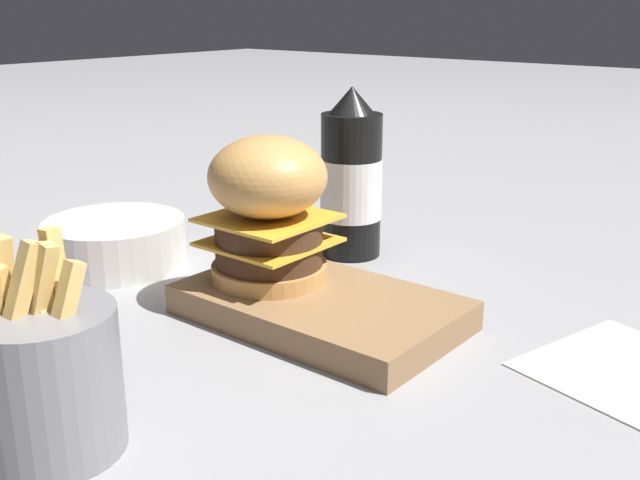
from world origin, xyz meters
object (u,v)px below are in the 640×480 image
serving_board (320,307)px  side_bowl (115,241)px  ketchup_bottle (351,181)px  fries_basket (46,376)px  spoon (240,223)px  burger (268,208)px

serving_board → side_bowl: side_bowl is taller
serving_board → ketchup_bottle: bearing=-61.4°
side_bowl → fries_basket: bearing=137.1°
ketchup_bottle → fries_basket: (-0.09, 0.44, -0.03)m
serving_board → spoon: 0.32m
serving_board → burger: burger is taller
serving_board → side_bowl: bearing=4.8°
ketchup_bottle → fries_basket: bearing=101.2°
ketchup_bottle → spoon: (0.17, 0.00, -0.08)m
burger → fries_basket: size_ratio=0.94×
serving_board → spoon: bearing=-32.1°
serving_board → spoon: size_ratio=2.04×
ketchup_bottle → fries_basket: 0.45m
ketchup_bottle → spoon: ketchup_bottle is taller
spoon → serving_board: bearing=-165.6°
burger → ketchup_bottle: bearing=-79.1°
serving_board → burger: 0.10m
serving_board → ketchup_bottle: ketchup_bottle is taller
serving_board → side_bowl: 0.27m
fries_basket → side_bowl: (0.26, -0.24, -0.02)m
ketchup_bottle → spoon: size_ratio=1.57×
burger → fries_basket: 0.27m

